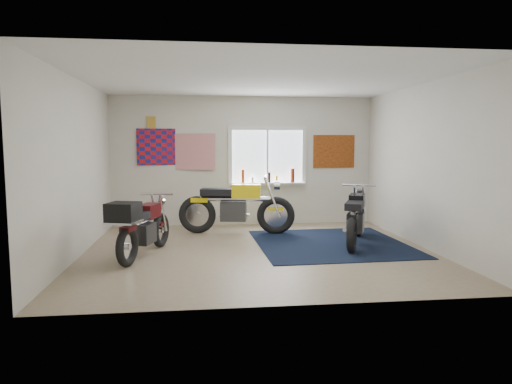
{
  "coord_description": "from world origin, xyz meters",
  "views": [
    {
      "loc": [
        -0.87,
        -7.1,
        1.71
      ],
      "look_at": [
        0.01,
        0.4,
        0.91
      ],
      "focal_mm": 32.0,
      "sensor_mm": 36.0,
      "label": 1
    }
  ],
  "objects": [
    {
      "name": "oil_bottles",
      "position": [
        0.6,
        2.4,
        1.03
      ],
      "size": [
        1.14,
        0.09,
        0.3
      ],
      "color": "#923B15",
      "rests_on": "window_assembly"
    },
    {
      "name": "maroon_tourer",
      "position": [
        -1.79,
        -0.24,
        0.48
      ],
      "size": [
        0.85,
        1.8,
        0.92
      ],
      "rotation": [
        0.0,
        0.0,
        1.28
      ],
      "color": "black",
      "rests_on": "ground"
    },
    {
      "name": "triumph_poster",
      "position": [
        1.95,
        2.48,
        1.55
      ],
      "size": [
        0.9,
        0.03,
        0.7
      ],
      "primitive_type": "cube",
      "color": "#A54C14",
      "rests_on": "room_shell"
    },
    {
      "name": "ground",
      "position": [
        0.0,
        0.0,
        0.0
      ],
      "size": [
        5.5,
        5.5,
        0.0
      ],
      "primitive_type": "plane",
      "color": "#9E896B",
      "rests_on": "ground"
    },
    {
      "name": "navy_rug",
      "position": [
        1.31,
        0.4,
        0.01
      ],
      "size": [
        2.58,
        2.68,
        0.01
      ],
      "primitive_type": "cube",
      "rotation": [
        0.0,
        0.0,
        0.03
      ],
      "color": "black",
      "rests_on": "ground"
    },
    {
      "name": "yellow_triumph",
      "position": [
        -0.24,
        1.5,
        0.49
      ],
      "size": [
        2.22,
        0.7,
        1.12
      ],
      "rotation": [
        0.0,
        0.0,
        -0.17
      ],
      "color": "black",
      "rests_on": "ground"
    },
    {
      "name": "flag_display",
      "position": [
        -1.9,
        2.48,
        2.15
      ],
      "size": [
        1.6,
        0.1,
        1.17
      ],
      "color": "red",
      "rests_on": "room_shell"
    },
    {
      "name": "room_shell",
      "position": [
        0.0,
        0.0,
        1.64
      ],
      "size": [
        5.5,
        5.5,
        5.5
      ],
      "color": "white",
      "rests_on": "ground"
    },
    {
      "name": "black_chrome_bike",
      "position": [
        1.72,
        0.34,
        0.44
      ],
      "size": [
        0.93,
        1.82,
        0.99
      ],
      "rotation": [
        0.0,
        0.0,
        1.15
      ],
      "color": "black",
      "rests_on": "navy_rug"
    },
    {
      "name": "window_assembly",
      "position": [
        0.5,
        2.47,
        1.37
      ],
      "size": [
        1.66,
        0.17,
        1.26
      ],
      "color": "white",
      "rests_on": "room_shell"
    }
  ]
}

